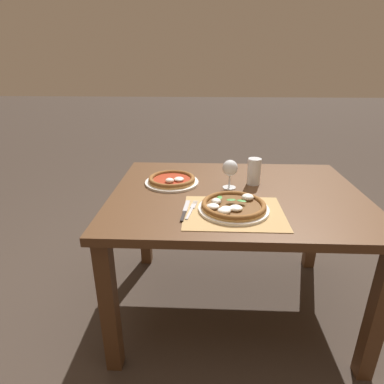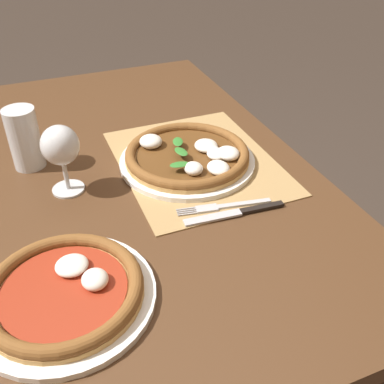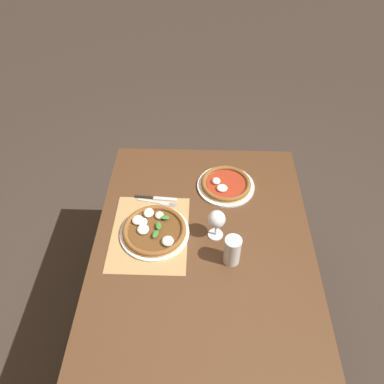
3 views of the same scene
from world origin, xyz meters
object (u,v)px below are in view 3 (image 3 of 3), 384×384
wine_glass (217,220)px  knife (156,198)px  pint_glass (232,251)px  fork (157,202)px  pizza_near (154,230)px  pizza_far (226,184)px

wine_glass → knife: bearing=-126.1°
knife → pint_glass: bearing=45.9°
fork → knife: size_ratio=0.93×
pizza_near → pint_glass: size_ratio=2.21×
pizza_far → knife: bearing=-74.8°
pint_glass → knife: (-0.35, -0.36, -0.06)m
pizza_far → knife: pizza_far is taller
wine_glass → fork: size_ratio=0.78×
fork → knife: knife is taller
pizza_near → pizza_far: bearing=132.7°
pizza_near → pint_glass: bearing=68.7°
pizza_near → pint_glass: pint_glass is taller
pizza_near → wine_glass: size_ratio=2.07×
pizza_far → wine_glass: (0.31, -0.06, 0.09)m
pint_glass → knife: size_ratio=0.67×
pint_glass → wine_glass: bearing=-154.0°
pint_glass → knife: 0.51m
wine_glass → knife: 0.38m
wine_glass → fork: 0.36m
fork → pint_glass: bearing=47.4°
pizza_far → pint_glass: pint_glass is taller
pizza_near → fork: pizza_near is taller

